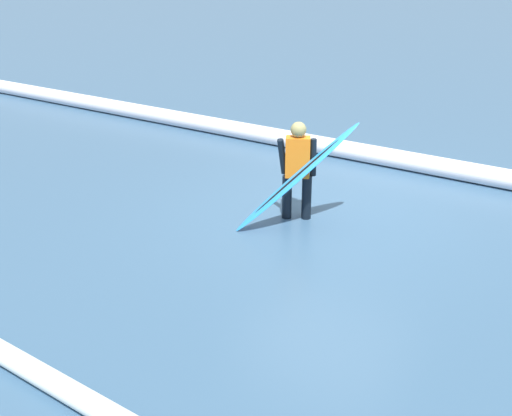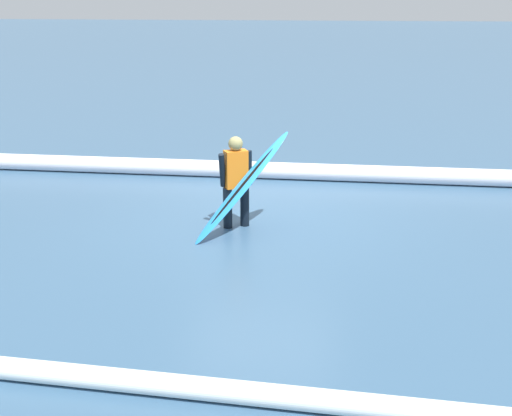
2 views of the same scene
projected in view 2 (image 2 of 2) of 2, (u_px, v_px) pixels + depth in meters
name	position (u px, v px, depth m)	size (l,w,h in m)	color
ground_plane	(262.00, 217.00, 10.69)	(184.36, 184.36, 0.00)	#375978
surfer	(236.00, 177.00, 10.01)	(0.47, 0.38, 1.43)	black
surfboard	(243.00, 187.00, 9.76)	(1.42, 1.41, 1.49)	#268CE5
wave_crest_foreground	(230.00, 169.00, 13.02)	(0.33, 0.33, 24.53)	white
wave_crest_midground	(239.00, 392.00, 5.77)	(0.21, 0.21, 15.12)	white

